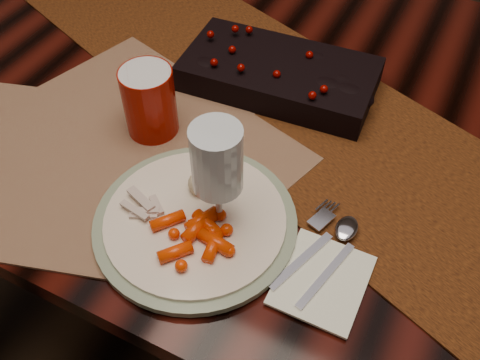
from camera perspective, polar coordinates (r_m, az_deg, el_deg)
The scene contains 15 objects.
floor at distance 1.58m, azimuth 3.29°, elevation -12.82°, with size 5.00×5.00×0.00m, color black.
dining_table at distance 1.26m, azimuth 4.03°, elevation -4.71°, with size 1.80×1.00×0.75m, color black.
table_runner at distance 1.00m, azimuth 2.68°, elevation 9.49°, with size 1.74×0.36×0.00m, color #563716.
centerpiece at distance 0.99m, azimuth 4.21°, elevation 11.55°, with size 0.35×0.18×0.07m, color black, non-canonical shape.
placemat_main at distance 0.91m, azimuth -10.60°, elevation 4.03°, with size 0.50×0.36×0.00m, color #98613A.
placemat_second at distance 0.89m, azimuth -16.43°, elevation 0.90°, with size 0.50×0.37×0.00m, color #8F6D4C.
dinner_plate at distance 0.78m, azimuth -4.79°, elevation -4.40°, with size 0.30×0.30×0.02m, color #F4E0C5.
baby_carrots at distance 0.75m, azimuth -5.29°, elevation -5.72°, with size 0.11×0.09×0.02m, color #F23603, non-canonical shape.
mashed_potatoes at distance 0.80m, azimuth -3.69°, elevation 0.72°, with size 0.08×0.07×0.05m, color beige, non-canonical shape.
turkey_shreds at distance 0.79m, azimuth -10.14°, elevation -2.96°, with size 0.06×0.05×0.01m, color #AA9F96, non-canonical shape.
napkin at distance 0.74m, azimuth 8.75°, elevation -10.50°, with size 0.11×0.13×0.00m, color white.
fork at distance 0.76m, azimuth 7.09°, elevation -7.38°, with size 0.02×0.16×0.00m, color silver, non-canonical shape.
spoon at distance 0.75m, azimuth 9.84°, elevation -8.40°, with size 0.03×0.16×0.00m, color silver, non-canonical shape.
red_cup at distance 0.89m, azimuth -9.64°, elevation 8.24°, with size 0.09×0.09×0.12m, color #8C0B00.
wine_glass at distance 0.71m, azimuth -2.37°, elevation -0.33°, with size 0.07×0.07×0.19m, color #B0B6BA, non-canonical shape.
Camera 1 is at (0.25, -0.70, 1.39)m, focal length 40.00 mm.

